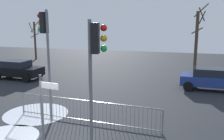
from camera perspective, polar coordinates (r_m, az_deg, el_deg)
The scene contains 10 objects.
traffic_light_foreground_right at distance 11.46m, azimuth -14.76°, elevation 6.23°, with size 0.56×0.36×5.02m.
traffic_light_mid_left at distance 7.57m, azimuth -3.87°, elevation 1.99°, with size 0.56×0.35×4.60m.
direction_sign_post at distance 9.37m, azimuth -15.18°, elevation -8.16°, with size 0.78×0.18×2.72m.
pedestrian_guard_railing at distance 11.58m, azimuth -5.92°, elevation -9.22°, with size 6.92×0.52×1.07m.
car_blue_near at distance 18.09m, azimuth 21.06°, elevation -1.79°, with size 3.84×2.00×1.47m.
car_black_mid at distance 21.40m, azimuth -20.41°, elevation 0.15°, with size 3.86×2.05×1.47m.
bare_tree_left at distance 24.90m, azimuth 18.53°, elevation 6.80°, with size 1.40×1.59×6.12m.
bare_tree_centre at distance 31.59m, azimuth -16.93°, elevation 6.63°, with size 1.45×1.38×4.59m.
snow_patch_kerb at distance 13.34m, azimuth -16.70°, elevation -9.36°, with size 3.15×3.15×0.01m, color silver.
snow_patch_island at distance 11.17m, azimuth -22.65°, elevation -13.87°, with size 2.52×2.52×0.01m, color white.
Camera 1 is at (4.13, -7.79, 4.55)m, focal length 40.65 mm.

